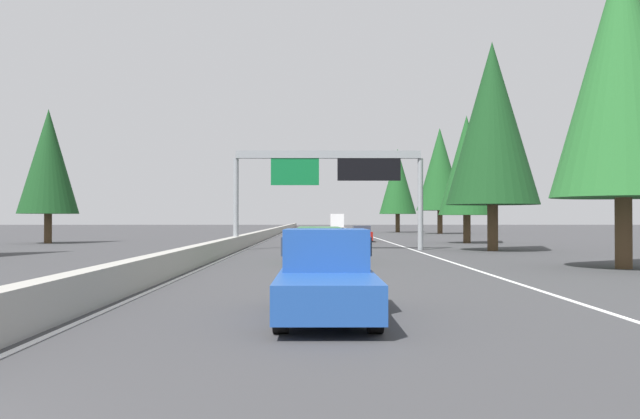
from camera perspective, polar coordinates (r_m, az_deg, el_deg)
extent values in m
plane|color=#38383A|center=(66.12, -4.73, -2.59)|extent=(320.00, 320.00, 0.00)
cube|color=#9E9B93|center=(86.08, -3.91, -1.87)|extent=(180.00, 0.56, 0.90)
cube|color=silver|center=(76.20, 4.53, -2.34)|extent=(160.00, 0.16, 0.01)
cube|color=silver|center=(76.08, -3.97, -2.35)|extent=(160.00, 0.16, 0.01)
cylinder|color=gray|center=(45.00, -7.16, 0.46)|extent=(0.36, 0.36, 6.12)
cylinder|color=gray|center=(45.23, 8.53, 0.45)|extent=(0.36, 0.36, 6.12)
cube|color=gray|center=(44.89, 0.70, 4.69)|extent=(0.50, 12.32, 0.50)
cube|color=#0C602D|center=(44.66, -2.14, 3.30)|extent=(0.12, 3.20, 1.90)
cube|color=black|center=(44.79, 4.18, 3.42)|extent=(0.16, 4.20, 1.50)
cube|color=#1E4793|center=(14.19, 0.55, -6.78)|extent=(5.60, 2.00, 0.70)
cube|color=#1E4793|center=(15.14, 0.49, -3.37)|extent=(2.24, 1.84, 0.90)
cube|color=#2D3847|center=(15.14, 0.49, -3.03)|extent=(2.02, 1.92, 0.41)
cylinder|color=black|center=(16.06, -2.65, -6.83)|extent=(0.80, 0.28, 0.80)
cylinder|color=black|center=(16.09, 3.53, -6.82)|extent=(0.80, 0.28, 0.80)
cylinder|color=black|center=(12.40, -3.34, -8.63)|extent=(0.80, 0.28, 0.80)
cylinder|color=black|center=(12.43, 4.70, -8.61)|extent=(0.80, 0.28, 0.80)
cube|color=#2D6B38|center=(32.05, -0.08, -2.79)|extent=(5.00, 1.95, 1.44)
cube|color=#2D3847|center=(29.74, -0.06, -2.46)|extent=(0.08, 1.48, 0.56)
cylinder|color=black|center=(33.78, -1.55, -3.74)|extent=(0.70, 0.24, 0.70)
cylinder|color=black|center=(33.79, 1.36, -3.74)|extent=(0.70, 0.24, 0.70)
cylinder|color=black|center=(30.39, -1.68, -4.07)|extent=(0.70, 0.24, 0.70)
cylinder|color=black|center=(30.39, 1.55, -4.07)|extent=(0.70, 0.24, 0.70)
cube|color=maroon|center=(61.20, 3.51, -2.24)|extent=(4.40, 1.80, 0.76)
cube|color=#2D3847|center=(60.97, 3.53, -1.63)|extent=(2.46, 1.51, 0.56)
cylinder|color=black|center=(62.56, 2.70, -2.40)|extent=(0.64, 0.22, 0.64)
cylinder|color=black|center=(62.67, 4.15, -2.40)|extent=(0.64, 0.22, 0.64)
cylinder|color=black|center=(59.75, 2.85, -2.48)|extent=(0.64, 0.22, 0.64)
cylinder|color=black|center=(59.86, 4.36, -2.47)|extent=(0.64, 0.22, 0.64)
cube|color=white|center=(125.02, 1.45, -0.96)|extent=(6.12, 2.40, 2.50)
cube|color=#AD931E|center=(129.27, 1.39, -1.08)|extent=(2.38, 2.30, 1.90)
cylinder|color=black|center=(129.08, 0.92, -1.51)|extent=(0.90, 0.28, 0.90)
cylinder|color=black|center=(129.15, 1.86, -1.51)|extent=(0.90, 0.28, 0.90)
cylinder|color=black|center=(123.31, 0.98, -1.54)|extent=(0.90, 0.28, 0.90)
cylinder|color=black|center=(123.37, 1.96, -1.54)|extent=(0.90, 0.28, 0.90)
cylinder|color=#4C3823|center=(30.76, 24.39, -1.84)|extent=(0.68, 0.68, 2.98)
cone|color=#236028|center=(31.37, 24.32, 10.62)|extent=(5.96, 5.96, 10.56)
cylinder|color=#4C3823|center=(44.99, 14.47, -1.51)|extent=(0.69, 0.69, 3.00)
cone|color=#143D19|center=(45.42, 14.44, 7.14)|extent=(6.01, 6.01, 10.65)
cylinder|color=#4C3823|center=(58.50, 12.37, -1.63)|extent=(0.62, 0.62, 2.40)
cone|color=#194C1E|center=(58.67, 12.36, 3.71)|extent=(4.81, 4.81, 8.52)
cylinder|color=#4C3823|center=(94.16, 10.16, -1.05)|extent=(0.71, 0.71, 3.23)
cone|color=#194C1E|center=(94.41, 10.15, 3.41)|extent=(6.47, 6.47, 11.46)
cylinder|color=#4C3823|center=(102.82, 6.62, -1.16)|extent=(0.67, 0.67, 2.81)
cone|color=#194C1E|center=(102.98, 6.61, 2.39)|extent=(5.61, 5.61, 9.95)
cylinder|color=#4C3823|center=(61.28, -22.11, -1.50)|extent=(0.63, 0.63, 2.51)
cone|color=#143D19|center=(61.47, -22.09, 3.82)|extent=(5.02, 5.02, 8.90)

